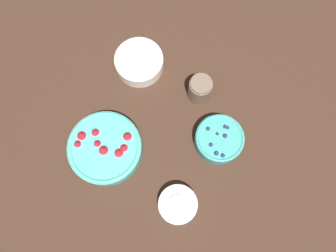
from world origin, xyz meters
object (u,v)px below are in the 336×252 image
(bowl_strawberries, at_px, (105,148))
(bowl_bananas, at_px, (139,62))
(bowl_blueberries, at_px, (219,139))
(bowl_cream, at_px, (178,204))
(jar_chocolate, at_px, (200,89))

(bowl_strawberries, xyz_separation_m, bowl_bananas, (0.07, -0.31, -0.00))
(bowl_blueberries, bearing_deg, bowl_cream, 87.16)
(jar_chocolate, bearing_deg, bowl_cream, 109.16)
(bowl_strawberries, distance_m, bowl_cream, 0.29)
(bowl_blueberries, height_order, bowl_cream, bowl_blueberries)
(bowl_blueberries, bearing_deg, bowl_bananas, -15.53)
(jar_chocolate, bearing_deg, bowl_strawberries, 63.23)
(bowl_blueberries, relative_size, jar_chocolate, 1.54)
(bowl_strawberries, height_order, bowl_blueberries, bowl_strawberries)
(bowl_strawberries, relative_size, bowl_cream, 1.93)
(bowl_strawberries, relative_size, jar_chocolate, 2.32)
(bowl_blueberries, height_order, jar_chocolate, jar_chocolate)
(bowl_blueberries, bearing_deg, jar_chocolate, -39.94)
(bowl_bananas, bearing_deg, bowl_strawberries, 102.11)
(bowl_bananas, bearing_deg, jar_chocolate, -177.00)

